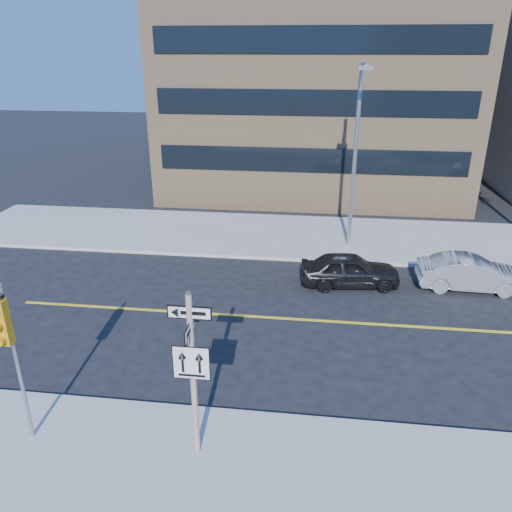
# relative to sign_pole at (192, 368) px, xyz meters

# --- Properties ---
(ground) EXTENTS (120.00, 120.00, 0.00)m
(ground) POSITION_rel_sign_pole_xyz_m (0.00, 2.51, -2.44)
(ground) COLOR black
(ground) RESTS_ON ground
(sign_pole) EXTENTS (0.92, 0.92, 4.06)m
(sign_pole) POSITION_rel_sign_pole_xyz_m (0.00, 0.00, 0.00)
(sign_pole) COLOR silver
(sign_pole) RESTS_ON near_sidewalk
(traffic_signal) EXTENTS (0.32, 0.45, 4.00)m
(traffic_signal) POSITION_rel_sign_pole_xyz_m (-4.00, -0.15, 0.59)
(traffic_signal) COLOR gray
(traffic_signal) RESTS_ON near_sidewalk
(parked_car_a) EXTENTS (1.96, 3.98, 1.31)m
(parked_car_a) POSITION_rel_sign_pole_xyz_m (3.85, 9.47, -1.78)
(parked_car_a) COLOR black
(parked_car_a) RESTS_ON ground
(parked_car_b) EXTENTS (1.46, 3.97, 1.30)m
(parked_car_b) POSITION_rel_sign_pole_xyz_m (8.43, 9.71, -1.79)
(parked_car_b) COLOR gray
(parked_car_b) RESTS_ON ground
(streetlight_a) EXTENTS (0.55, 2.25, 8.00)m
(streetlight_a) POSITION_rel_sign_pole_xyz_m (4.00, 13.27, 2.32)
(streetlight_a) COLOR gray
(streetlight_a) RESTS_ON far_sidewalk
(building_brick) EXTENTS (18.00, 18.00, 18.00)m
(building_brick) POSITION_rel_sign_pole_xyz_m (2.00, 27.51, 6.56)
(building_brick) COLOR #A6825C
(building_brick) RESTS_ON ground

